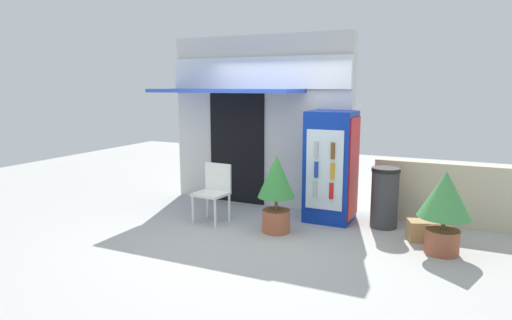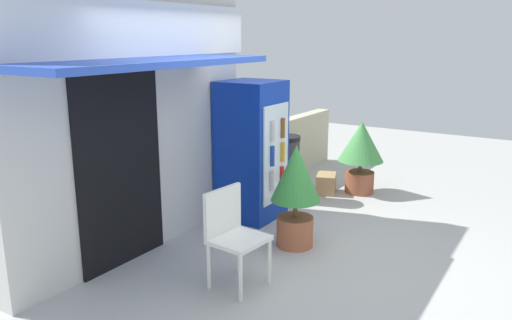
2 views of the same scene
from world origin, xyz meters
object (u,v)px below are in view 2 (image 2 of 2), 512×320
at_px(potted_plant_near_shop, 296,187).
at_px(cardboard_box, 326,183).
at_px(drink_cooler, 252,150).
at_px(trash_bin, 285,168).
at_px(plastic_chair, 232,230).
at_px(potted_plant_curbside, 361,149).

relative_size(potted_plant_near_shop, cardboard_box, 2.92).
relative_size(drink_cooler, potted_plant_near_shop, 1.52).
xyz_separation_m(potted_plant_near_shop, trash_bin, (1.38, 0.89, -0.21)).
bearing_deg(trash_bin, cardboard_box, -32.69).
relative_size(plastic_chair, potted_plant_near_shop, 0.80).
height_order(plastic_chair, potted_plant_curbside, potted_plant_curbside).
distance_m(drink_cooler, potted_plant_curbside, 1.86).
bearing_deg(potted_plant_curbside, cardboard_box, 122.40).
distance_m(drink_cooler, cardboard_box, 1.63).
distance_m(plastic_chair, trash_bin, 2.58).
bearing_deg(plastic_chair, drink_cooler, 26.84).
distance_m(potted_plant_curbside, trash_bin, 1.17).
bearing_deg(potted_plant_curbside, potted_plant_near_shop, -177.21).
xyz_separation_m(drink_cooler, potted_plant_curbside, (1.67, -0.80, -0.20)).
height_order(drink_cooler, potted_plant_near_shop, drink_cooler).
distance_m(potted_plant_curbside, cardboard_box, 0.71).
xyz_separation_m(potted_plant_curbside, trash_bin, (-0.84, 0.78, -0.20)).
bearing_deg(potted_plant_near_shop, plastic_chair, 175.59).
bearing_deg(drink_cooler, plastic_chair, -153.16).
bearing_deg(potted_plant_near_shop, potted_plant_curbside, 2.79).
relative_size(drink_cooler, potted_plant_curbside, 1.63).
bearing_deg(drink_cooler, cardboard_box, -15.31).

